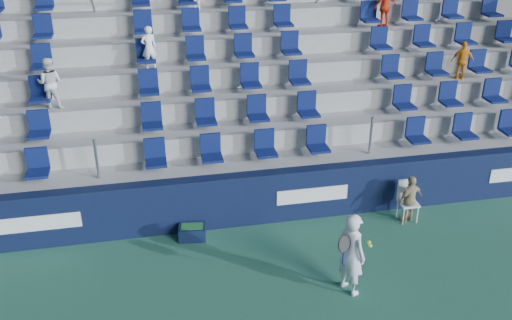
{
  "coord_description": "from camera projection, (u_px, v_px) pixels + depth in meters",
  "views": [
    {
      "loc": [
        -1.86,
        -7.37,
        6.87
      ],
      "look_at": [
        0.2,
        2.8,
        1.7
      ],
      "focal_mm": 40.0,
      "sensor_mm": 36.0,
      "label": 1
    }
  ],
  "objects": [
    {
      "name": "tennis_player",
      "position": [
        352.0,
        253.0,
        10.21
      ],
      "size": [
        0.7,
        0.7,
        1.63
      ],
      "color": "white",
      "rests_on": "ground"
    },
    {
      "name": "sponsor_wall",
      "position": [
        244.0,
        199.0,
        12.36
      ],
      "size": [
        24.0,
        0.32,
        1.2
      ],
      "color": "#0E1634",
      "rests_on": "ground"
    },
    {
      "name": "line_judge",
      "position": [
        410.0,
        199.0,
        12.44
      ],
      "size": [
        0.71,
        0.48,
        1.12
      ],
      "primitive_type": "imported",
      "rotation": [
        0.0,
        0.0,
        3.48
      ],
      "color": "tan",
      "rests_on": "ground"
    },
    {
      "name": "ground",
      "position": [
        277.0,
        319.0,
        9.86
      ],
      "size": [
        70.0,
        70.0,
        0.0
      ],
      "primitive_type": "plane",
      "color": "#296049",
      "rests_on": "ground"
    },
    {
      "name": "line_judge_chair",
      "position": [
        407.0,
        197.0,
        12.58
      ],
      "size": [
        0.41,
        0.42,
        0.92
      ],
      "color": "white",
      "rests_on": "ground"
    },
    {
      "name": "grandstand",
      "position": [
        211.0,
        63.0,
        16.14
      ],
      "size": [
        24.0,
        8.17,
        6.63
      ],
      "color": "#A7A7A2",
      "rests_on": "ground"
    },
    {
      "name": "ball_bin",
      "position": [
        192.0,
        232.0,
        11.99
      ],
      "size": [
        0.6,
        0.44,
        0.31
      ],
      "color": "#0E1836",
      "rests_on": "ground"
    }
  ]
}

